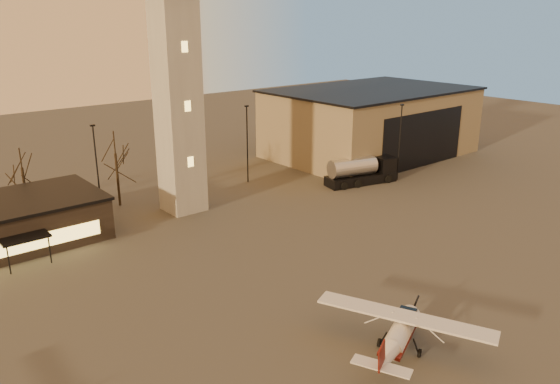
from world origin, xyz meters
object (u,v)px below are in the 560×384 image
at_px(control_tower, 176,62).
at_px(cessna_front, 402,333).
at_px(hangar, 371,122).
at_px(fuel_truck, 361,173).

distance_m(control_tower, cessna_front, 36.43).
xyz_separation_m(hangar, cessna_front, (-38.80, -36.96, -4.04)).
relative_size(control_tower, fuel_truck, 3.26).
relative_size(cessna_front, fuel_truck, 1.14).
xyz_separation_m(control_tower, fuel_truck, (22.94, -5.99, -14.91)).
bearing_deg(fuel_truck, control_tower, 179.28).
bearing_deg(hangar, fuel_truck, -142.65).
bearing_deg(fuel_truck, hangar, 51.25).
relative_size(control_tower, cessna_front, 2.86).
bearing_deg(control_tower, cessna_front, -94.85).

